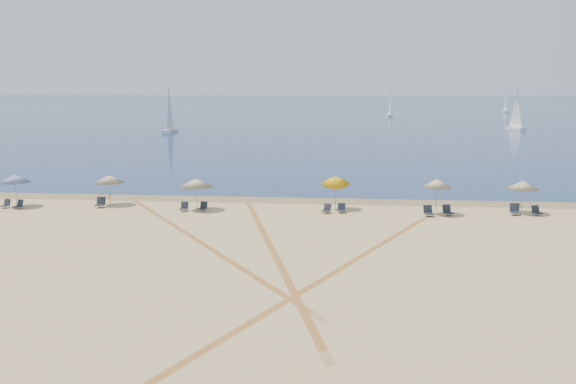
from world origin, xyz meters
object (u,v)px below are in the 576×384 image
Objects in this scene: chair_5 at (327,209)px; umbrella_4 at (437,183)px; chair_1 at (19,205)px; umbrella_0 at (15,178)px; chair_0 at (6,204)px; sailboat_3 at (170,119)px; chair_2 at (101,203)px; chair_7 at (429,211)px; umbrella_2 at (196,183)px; umbrella_1 at (109,179)px; umbrella_5 at (523,185)px; chair_9 at (515,210)px; chair_4 at (203,207)px; chair_3 at (184,207)px; chair_8 at (448,211)px; sailboat_1 at (390,107)px; sailboat_2 at (505,105)px; umbrella_3 at (335,180)px; sailboat_0 at (516,118)px; chair_10 at (536,211)px; chair_6 at (342,209)px.

umbrella_4 is at bearing 23.57° from chair_5.
chair_1 is 21.31m from chair_5.
umbrella_0 reaches higher than chair_5.
sailboat_3 is at bearing 109.94° from chair_0.
sailboat_3 is (-8.65, 67.40, 2.14)m from chair_1.
chair_2 is 22.53m from chair_7.
umbrella_0 reaches higher than umbrella_2.
chair_1 is (-5.77, -1.98, -1.60)m from umbrella_1.
umbrella_5 is at bearing 16.04° from chair_0.
chair_5 is 12.41m from chair_9.
umbrella_2 is 3.31× the size of chair_4.
umbrella_0 is 12.29m from chair_3.
sailboat_1 reaches higher than chair_8.
umbrella_3 is at bearing -104.08° from sailboat_2.
umbrella_5 is 0.31× the size of sailboat_0.
umbrella_3 is 6.58m from chair_7.
sailboat_1 reaches higher than sailboat_2.
sailboat_0 is at bearing 58.81° from chair_10.
umbrella_4 is 29.65m from chair_0.
chair_0 is 0.09× the size of sailboat_3.
chair_7 is at bearing -14.87° from umbrella_3.
sailboat_2 reaches higher than chair_1.
umbrella_0 is 22.42m from umbrella_3.
sailboat_2 reaches higher than chair_9.
chair_1 is (-12.36, -0.83, -1.61)m from umbrella_2.
umbrella_3 reaches higher than chair_8.
sailboat_0 is 63.67m from sailboat_3.
sailboat_2 is (47.37, 150.48, 0.00)m from umbrella_3.
chair_8 is 4.49m from chair_9.
chair_2 is (-0.32, -0.95, -1.56)m from umbrella_1.
chair_0 is at bearing -106.64° from sailboat_1.
chair_4 is (7.09, -1.38, -1.61)m from umbrella_1.
umbrella_4 is (22.76, -1.07, 0.22)m from umbrella_1.
chair_4 is (0.49, -0.23, -1.62)m from umbrella_2.
sailboat_0 reaches higher than chair_5.
sailboat_3 reaches higher than umbrella_5.
sailboat_3 reaches higher than umbrella_1.
sailboat_0 reaches higher than umbrella_3.
umbrella_1 is at bearing 156.12° from chair_8.
chair_6 is (-11.97, -1.00, -1.64)m from umbrella_5.
chair_3 is 162.53m from sailboat_2.
chair_9 reaches higher than chair_3.
umbrella_2 reaches higher than chair_7.
umbrella_0 is at bearing -168.82° from umbrella_1.
sailboat_1 is (11.54, 123.79, 0.47)m from umbrella_3.
chair_10 is (13.77, 0.61, 0.01)m from chair_5.
umbrella_3 is 3.25× the size of chair_9.
umbrella_1 is 3.60× the size of chair_3.
umbrella_2 is (6.60, -1.15, 0.01)m from umbrella_1.
chair_9 reaches higher than chair_10.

